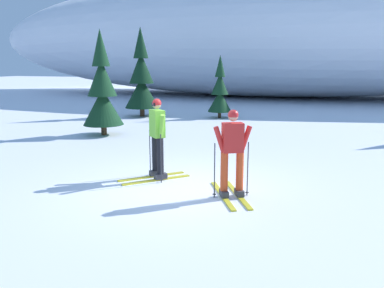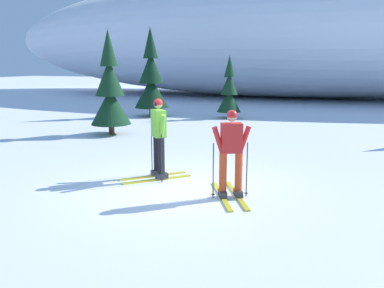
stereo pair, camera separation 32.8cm
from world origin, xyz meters
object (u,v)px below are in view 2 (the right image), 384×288
(skier_red_jacket, at_px, (231,153))
(pine_tree_far_left, at_px, (151,80))
(skier_lime_jacket, at_px, (158,137))
(pine_tree_center_left, at_px, (110,91))
(pine_tree_center_right, at_px, (229,92))

(skier_red_jacket, xyz_separation_m, pine_tree_far_left, (-7.13, 10.44, 0.92))
(skier_lime_jacket, xyz_separation_m, pine_tree_center_left, (-4.22, 4.53, 0.64))
(skier_lime_jacket, xyz_separation_m, pine_tree_far_left, (-5.20, 9.73, 0.86))
(skier_red_jacket, distance_m, skier_lime_jacket, 2.05)
(pine_tree_far_left, relative_size, pine_tree_center_left, 1.14)
(skier_lime_jacket, distance_m, pine_tree_center_left, 6.22)
(skier_red_jacket, distance_m, pine_tree_center_left, 8.10)
(pine_tree_far_left, distance_m, pine_tree_center_left, 5.30)
(skier_lime_jacket, height_order, pine_tree_far_left, pine_tree_far_left)
(pine_tree_center_left, bearing_deg, skier_red_jacket, -40.46)
(skier_red_jacket, xyz_separation_m, skier_lime_jacket, (-1.93, 0.71, 0.06))
(skier_red_jacket, distance_m, pine_tree_center_right, 11.70)
(skier_lime_jacket, xyz_separation_m, pine_tree_center_right, (-1.38, 10.50, 0.29))
(pine_tree_center_right, bearing_deg, pine_tree_far_left, -168.53)
(pine_tree_far_left, bearing_deg, pine_tree_center_left, -79.26)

